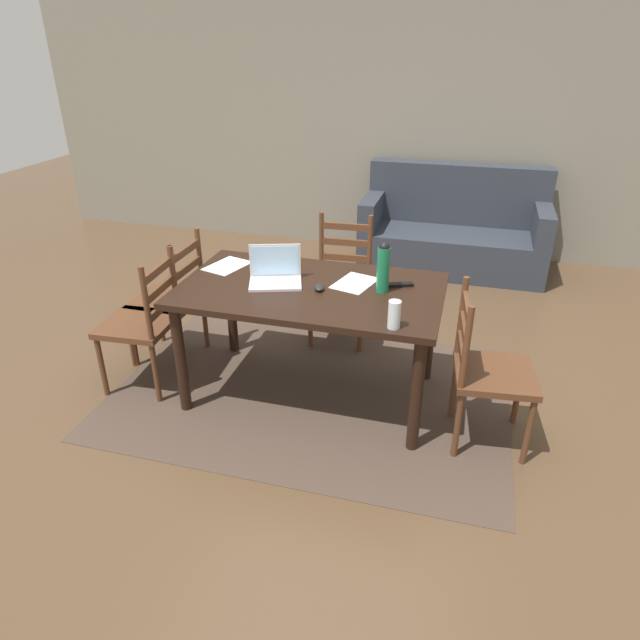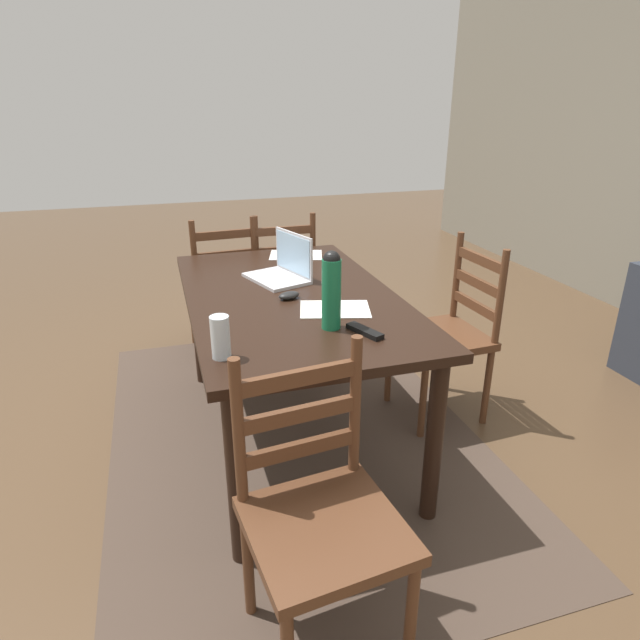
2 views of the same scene
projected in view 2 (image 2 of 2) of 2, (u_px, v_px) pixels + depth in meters
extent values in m
plane|color=brown|center=(294.00, 435.00, 2.81)|extent=(14.00, 14.00, 0.00)
cube|color=#47382D|center=(294.00, 434.00, 2.81)|extent=(2.58, 1.80, 0.01)
cube|color=black|center=(291.00, 298.00, 2.52)|extent=(1.61, 0.94, 0.04)
cylinder|color=black|center=(198.00, 326.00, 3.21)|extent=(0.07, 0.07, 0.73)
cylinder|color=black|center=(236.00, 478.00, 1.92)|extent=(0.07, 0.07, 0.73)
cylinder|color=black|center=(324.00, 312.00, 3.42)|extent=(0.07, 0.07, 0.73)
cylinder|color=black|center=(434.00, 441.00, 2.13)|extent=(0.07, 0.07, 0.73)
cube|color=#56331E|center=(325.00, 529.00, 1.58)|extent=(0.49, 0.49, 0.04)
cylinder|color=#56331E|center=(411.00, 618.00, 1.58)|extent=(0.04, 0.04, 0.43)
cylinder|color=#56331E|center=(353.00, 529.00, 1.90)|extent=(0.04, 0.04, 0.43)
cylinder|color=#56331E|center=(248.00, 563.00, 1.76)|extent=(0.04, 0.04, 0.43)
cylinder|color=#56331E|center=(355.00, 408.00, 1.73)|extent=(0.04, 0.04, 0.50)
cylinder|color=#56331E|center=(239.00, 435.00, 1.59)|extent=(0.04, 0.04, 0.50)
cube|color=#56331E|center=(300.00, 449.00, 1.69)|extent=(0.06, 0.36, 0.05)
cube|color=#56331E|center=(299.00, 414.00, 1.65)|extent=(0.06, 0.36, 0.05)
cube|color=#56331E|center=(299.00, 378.00, 1.60)|extent=(0.06, 0.36, 0.05)
cube|color=#56331E|center=(440.00, 337.00, 2.85)|extent=(0.46, 0.46, 0.04)
cylinder|color=#56331E|center=(423.00, 400.00, 2.72)|extent=(0.04, 0.04, 0.43)
cylinder|color=#56331E|center=(389.00, 367.00, 3.05)|extent=(0.04, 0.04, 0.43)
cylinder|color=#56331E|center=(487.00, 387.00, 2.84)|extent=(0.04, 0.04, 0.43)
cylinder|color=#56331E|center=(447.00, 357.00, 3.17)|extent=(0.04, 0.04, 0.43)
cylinder|color=#56331E|center=(500.00, 299.00, 2.66)|extent=(0.04, 0.04, 0.50)
cylinder|color=#56331E|center=(457.00, 277.00, 2.99)|extent=(0.04, 0.04, 0.50)
cube|color=#56331E|center=(475.00, 306.00, 2.86)|extent=(0.36, 0.04, 0.05)
cube|color=#56331E|center=(478.00, 283.00, 2.81)|extent=(0.36, 0.04, 0.05)
cube|color=#56331E|center=(480.00, 260.00, 2.76)|extent=(0.36, 0.04, 0.05)
cube|color=#56331E|center=(278.00, 282.00, 3.69)|extent=(0.44, 0.44, 0.04)
cylinder|color=#56331E|center=(247.00, 308.00, 3.90)|extent=(0.04, 0.04, 0.43)
cylinder|color=#56331E|center=(298.00, 302.00, 4.00)|extent=(0.04, 0.04, 0.43)
cylinder|color=#56331E|center=(257.00, 328.00, 3.56)|extent=(0.04, 0.04, 0.43)
cylinder|color=#56331E|center=(313.00, 321.00, 3.67)|extent=(0.04, 0.04, 0.43)
cylinder|color=#56331E|center=(254.00, 257.00, 3.37)|extent=(0.04, 0.04, 0.50)
cylinder|color=#56331E|center=(313.00, 252.00, 3.47)|extent=(0.04, 0.04, 0.50)
cube|color=#56331E|center=(284.00, 269.00, 3.46)|extent=(0.02, 0.36, 0.05)
cube|color=#56331E|center=(284.00, 250.00, 3.41)|extent=(0.02, 0.36, 0.05)
cube|color=#56331E|center=(283.00, 231.00, 3.36)|extent=(0.02, 0.36, 0.05)
cube|color=#56331E|center=(223.00, 288.00, 3.59)|extent=(0.47, 0.47, 0.04)
cylinder|color=#56331E|center=(192.00, 314.00, 3.78)|extent=(0.04, 0.04, 0.43)
cylinder|color=#56331E|center=(246.00, 307.00, 3.91)|extent=(0.04, 0.04, 0.43)
cylinder|color=#56331E|center=(201.00, 335.00, 3.45)|extent=(0.04, 0.04, 0.43)
cylinder|color=#56331E|center=(259.00, 327.00, 3.58)|extent=(0.04, 0.04, 0.43)
cylinder|color=#56331E|center=(195.00, 262.00, 3.26)|extent=(0.04, 0.04, 0.50)
cylinder|color=#56331E|center=(256.00, 256.00, 3.39)|extent=(0.04, 0.04, 0.50)
cube|color=#56331E|center=(227.00, 274.00, 3.36)|extent=(0.05, 0.36, 0.05)
cube|color=#56331E|center=(226.00, 255.00, 3.31)|extent=(0.05, 0.36, 0.05)
cube|color=#56331E|center=(225.00, 235.00, 3.27)|extent=(0.05, 0.36, 0.05)
cube|color=silver|center=(276.00, 279.00, 2.70)|extent=(0.37, 0.31, 0.02)
cube|color=silver|center=(294.00, 253.00, 2.72)|extent=(0.31, 0.11, 0.21)
cube|color=#A5CCEA|center=(293.00, 253.00, 2.71)|extent=(0.28, 0.10, 0.19)
cylinder|color=#197247|center=(331.00, 295.00, 2.09)|extent=(0.08, 0.08, 0.28)
sphere|color=black|center=(332.00, 259.00, 2.04)|extent=(0.07, 0.07, 0.07)
cylinder|color=silver|center=(220.00, 337.00, 1.87)|extent=(0.07, 0.07, 0.15)
ellipsoid|color=black|center=(289.00, 295.00, 2.45)|extent=(0.08, 0.11, 0.03)
cube|color=black|center=(365.00, 331.00, 2.09)|extent=(0.17, 0.10, 0.02)
cube|color=white|center=(296.00, 255.00, 3.13)|extent=(0.29, 0.34, 0.00)
cube|color=white|center=(335.00, 309.00, 2.33)|extent=(0.28, 0.34, 0.00)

